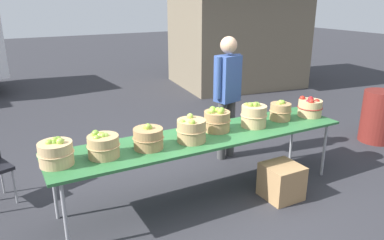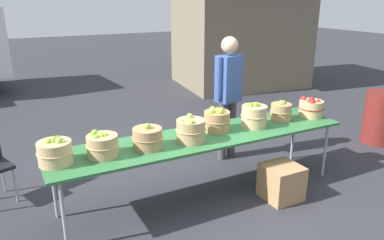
{
  "view_description": "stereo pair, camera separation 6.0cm",
  "coord_description": "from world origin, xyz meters",
  "px_view_note": "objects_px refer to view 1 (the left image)",
  "views": [
    {
      "loc": [
        -2.0,
        -3.41,
        2.26
      ],
      "look_at": [
        0.0,
        0.3,
        0.85
      ],
      "focal_mm": 34.77,
      "sensor_mm": 36.0,
      "label": 1
    },
    {
      "loc": [
        -1.94,
        -3.43,
        2.26
      ],
      "look_at": [
        0.0,
        0.3,
        0.85
      ],
      "focal_mm": 34.77,
      "sensor_mm": 36.0,
      "label": 2
    }
  ],
  "objects_px": {
    "apple_basket_green_5": "(254,115)",
    "apple_basket_red_0": "(310,107)",
    "apple_basket_green_0": "(56,153)",
    "apple_basket_green_6": "(280,111)",
    "apple_basket_green_1": "(103,145)",
    "apple_basket_green_4": "(217,120)",
    "vendor_adult": "(227,89)",
    "trash_barrel": "(379,116)",
    "apple_basket_green_2": "(148,138)",
    "produce_crate": "(281,181)",
    "apple_basket_green_3": "(191,130)",
    "market_table": "(204,138)"
  },
  "relations": [
    {
      "from": "market_table",
      "to": "apple_basket_green_4",
      "type": "distance_m",
      "value": 0.28
    },
    {
      "from": "apple_basket_green_6",
      "to": "trash_barrel",
      "type": "bearing_deg",
      "value": 3.3
    },
    {
      "from": "apple_basket_green_1",
      "to": "apple_basket_green_4",
      "type": "distance_m",
      "value": 1.38
    },
    {
      "from": "apple_basket_green_2",
      "to": "apple_basket_green_3",
      "type": "bearing_deg",
      "value": -4.68
    },
    {
      "from": "apple_basket_green_6",
      "to": "vendor_adult",
      "type": "relative_size",
      "value": 0.16
    },
    {
      "from": "vendor_adult",
      "to": "trash_barrel",
      "type": "bearing_deg",
      "value": 153.16
    },
    {
      "from": "apple_basket_red_0",
      "to": "vendor_adult",
      "type": "bearing_deg",
      "value": 132.95
    },
    {
      "from": "apple_basket_green_1",
      "to": "trash_barrel",
      "type": "height_order",
      "value": "apple_basket_green_1"
    },
    {
      "from": "apple_basket_green_1",
      "to": "apple_basket_green_4",
      "type": "height_order",
      "value": "apple_basket_green_4"
    },
    {
      "from": "apple_basket_green_1",
      "to": "apple_basket_red_0",
      "type": "xyz_separation_m",
      "value": [
        2.76,
        0.01,
        -0.0
      ]
    },
    {
      "from": "apple_basket_green_3",
      "to": "apple_basket_green_4",
      "type": "relative_size",
      "value": 1.03
    },
    {
      "from": "apple_basket_red_0",
      "to": "trash_barrel",
      "type": "bearing_deg",
      "value": 6.24
    },
    {
      "from": "apple_basket_green_1",
      "to": "apple_basket_green_2",
      "type": "xyz_separation_m",
      "value": [
        0.47,
        -0.01,
        -0.0
      ]
    },
    {
      "from": "trash_barrel",
      "to": "apple_basket_red_0",
      "type": "bearing_deg",
      "value": -173.76
    },
    {
      "from": "trash_barrel",
      "to": "produce_crate",
      "type": "height_order",
      "value": "trash_barrel"
    },
    {
      "from": "apple_basket_green_0",
      "to": "apple_basket_green_6",
      "type": "relative_size",
      "value": 1.2
    },
    {
      "from": "apple_basket_green_4",
      "to": "apple_basket_red_0",
      "type": "relative_size",
      "value": 0.99
    },
    {
      "from": "apple_basket_green_3",
      "to": "apple_basket_green_5",
      "type": "xyz_separation_m",
      "value": [
        0.9,
        0.08,
        0.01
      ]
    },
    {
      "from": "apple_basket_red_0",
      "to": "apple_basket_green_2",
      "type": "bearing_deg",
      "value": -179.53
    },
    {
      "from": "apple_basket_red_0",
      "to": "vendor_adult",
      "type": "relative_size",
      "value": 0.19
    },
    {
      "from": "produce_crate",
      "to": "apple_basket_green_3",
      "type": "bearing_deg",
      "value": 157.44
    },
    {
      "from": "market_table",
      "to": "apple_basket_green_3",
      "type": "xyz_separation_m",
      "value": [
        -0.21,
        -0.08,
        0.16
      ]
    },
    {
      "from": "apple_basket_green_1",
      "to": "apple_basket_green_6",
      "type": "bearing_deg",
      "value": 1.79
    },
    {
      "from": "apple_basket_red_0",
      "to": "apple_basket_green_5",
      "type": "bearing_deg",
      "value": 178.79
    },
    {
      "from": "apple_basket_green_6",
      "to": "produce_crate",
      "type": "xyz_separation_m",
      "value": [
        -0.38,
        -0.53,
        -0.67
      ]
    },
    {
      "from": "apple_basket_green_2",
      "to": "apple_basket_green_0",
      "type": "bearing_deg",
      "value": 177.74
    },
    {
      "from": "apple_basket_green_0",
      "to": "vendor_adult",
      "type": "height_order",
      "value": "vendor_adult"
    },
    {
      "from": "apple_basket_green_4",
      "to": "apple_basket_green_5",
      "type": "relative_size",
      "value": 1.0
    },
    {
      "from": "apple_basket_green_3",
      "to": "apple_basket_green_4",
      "type": "bearing_deg",
      "value": 20.52
    },
    {
      "from": "apple_basket_green_5",
      "to": "apple_basket_green_6",
      "type": "bearing_deg",
      "value": 5.7
    },
    {
      "from": "apple_basket_green_1",
      "to": "apple_basket_green_5",
      "type": "bearing_deg",
      "value": 0.83
    },
    {
      "from": "apple_basket_green_0",
      "to": "apple_basket_red_0",
      "type": "xyz_separation_m",
      "value": [
        3.2,
        -0.02,
        -0.0
      ]
    },
    {
      "from": "apple_basket_green_4",
      "to": "apple_basket_green_1",
      "type": "bearing_deg",
      "value": -175.53
    },
    {
      "from": "apple_basket_green_5",
      "to": "trash_barrel",
      "type": "bearing_deg",
      "value": 3.72
    },
    {
      "from": "apple_basket_green_5",
      "to": "apple_basket_red_0",
      "type": "height_order",
      "value": "apple_basket_green_5"
    },
    {
      "from": "apple_basket_green_1",
      "to": "apple_basket_green_6",
      "type": "distance_m",
      "value": 2.31
    },
    {
      "from": "apple_basket_green_0",
      "to": "apple_basket_green_5",
      "type": "relative_size",
      "value": 1.04
    },
    {
      "from": "apple_basket_green_0",
      "to": "produce_crate",
      "type": "distance_m",
      "value": 2.51
    },
    {
      "from": "apple_basket_green_4",
      "to": "apple_basket_green_5",
      "type": "height_order",
      "value": "apple_basket_green_5"
    },
    {
      "from": "apple_basket_green_4",
      "to": "vendor_adult",
      "type": "relative_size",
      "value": 0.18
    },
    {
      "from": "market_table",
      "to": "produce_crate",
      "type": "distance_m",
      "value": 1.04
    },
    {
      "from": "apple_basket_green_6",
      "to": "apple_basket_green_0",
      "type": "bearing_deg",
      "value": -179.01
    },
    {
      "from": "apple_basket_green_2",
      "to": "apple_basket_green_5",
      "type": "bearing_deg",
      "value": 1.57
    },
    {
      "from": "market_table",
      "to": "apple_basket_green_4",
      "type": "xyz_separation_m",
      "value": [
        0.21,
        0.08,
        0.16
      ]
    },
    {
      "from": "apple_basket_green_4",
      "to": "market_table",
      "type": "bearing_deg",
      "value": -159.07
    },
    {
      "from": "vendor_adult",
      "to": "trash_barrel",
      "type": "height_order",
      "value": "vendor_adult"
    },
    {
      "from": "apple_basket_green_1",
      "to": "apple_basket_green_4",
      "type": "relative_size",
      "value": 1.01
    },
    {
      "from": "apple_basket_green_4",
      "to": "produce_crate",
      "type": "xyz_separation_m",
      "value": [
        0.55,
        -0.56,
        -0.68
      ]
    },
    {
      "from": "apple_basket_green_3",
      "to": "apple_basket_green_6",
      "type": "distance_m",
      "value": 1.36
    },
    {
      "from": "market_table",
      "to": "apple_basket_green_5",
      "type": "distance_m",
      "value": 0.71
    }
  ]
}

